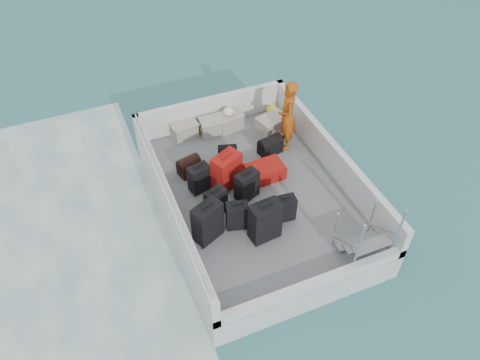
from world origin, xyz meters
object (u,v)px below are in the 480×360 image
at_px(suitcase_5, 227,172).
at_px(crate_0, 184,130).
at_px(suitcase_4, 237,216).
at_px(suitcase_8, 265,172).
at_px(crate_1, 213,126).
at_px(suitcase_3, 265,222).
at_px(suitcase_0, 208,222).
at_px(suitcase_7, 247,186).
at_px(passenger, 287,116).
at_px(suitcase_1, 216,202).
at_px(crate_3, 272,125).
at_px(suitcase_2, 199,179).
at_px(suitcase_6, 285,209).
at_px(crate_2, 229,122).

distance_m(suitcase_5, crate_0, 1.88).
xyz_separation_m(suitcase_4, suitcase_8, (1.03, 1.01, -0.14)).
xyz_separation_m(suitcase_8, crate_1, (-0.46, 1.78, 0.02)).
bearing_deg(suitcase_3, suitcase_0, 152.27).
bearing_deg(suitcase_7, passenger, 18.72).
relative_size(suitcase_1, suitcase_7, 0.94).
xyz_separation_m(suitcase_3, crate_3, (1.43, 2.71, -0.22)).
bearing_deg(suitcase_7, suitcase_0, -167.83).
xyz_separation_m(suitcase_0, suitcase_1, (0.33, 0.48, -0.11)).
bearing_deg(suitcase_1, crate_3, 22.57).
height_order(suitcase_2, suitcase_3, suitcase_3).
bearing_deg(crate_0, suitcase_2, -97.73).
relative_size(suitcase_7, passenger, 0.40).
xyz_separation_m(suitcase_2, suitcase_6, (1.21, -1.34, -0.03)).
distance_m(suitcase_0, suitcase_1, 0.60).
bearing_deg(suitcase_2, suitcase_5, -24.58).
distance_m(suitcase_5, suitcase_8, 0.85).
bearing_deg(suitcase_7, crate_3, 31.17).
bearing_deg(passenger, suitcase_2, -55.31).
height_order(suitcase_0, suitcase_7, suitcase_0).
relative_size(suitcase_3, crate_3, 1.31).
relative_size(suitcase_1, suitcase_3, 0.73).
bearing_deg(passenger, suitcase_1, -38.48).
height_order(suitcase_0, suitcase_1, suitcase_0).
distance_m(suitcase_1, suitcase_6, 1.29).
relative_size(suitcase_2, crate_3, 0.97).
distance_m(suitcase_2, passenger, 2.32).
xyz_separation_m(suitcase_3, passenger, (1.50, 2.17, 0.39)).
bearing_deg(suitcase_1, crate_0, 66.87).
xyz_separation_m(suitcase_5, crate_1, (0.35, 1.71, -0.22)).
relative_size(suitcase_0, suitcase_2, 1.34).
height_order(suitcase_3, passenger, passenger).
xyz_separation_m(suitcase_3, suitcase_8, (0.66, 1.42, -0.26)).
xyz_separation_m(suitcase_5, crate_0, (-0.30, 1.85, -0.23)).
xyz_separation_m(suitcase_4, crate_2, (0.95, 2.81, -0.12)).
bearing_deg(suitcase_6, suitcase_8, 88.55).
xyz_separation_m(suitcase_1, passenger, (2.11, 1.30, 0.50)).
distance_m(suitcase_6, crate_3, 2.62).
bearing_deg(suitcase_8, crate_3, -33.48).
bearing_deg(crate_2, suitcase_8, -87.51).
distance_m(suitcase_0, crate_3, 3.33).
xyz_separation_m(suitcase_4, passenger, (1.87, 1.76, 0.51)).
height_order(suitcase_3, crate_3, suitcase_3).
bearing_deg(suitcase_8, crate_0, 27.66).
xyz_separation_m(suitcase_3, crate_0, (-0.45, 3.33, -0.25)).
xyz_separation_m(suitcase_6, crate_2, (0.06, 2.97, -0.10)).
bearing_deg(suitcase_0, crate_3, 20.11).
bearing_deg(suitcase_7, suitcase_8, 13.93).
bearing_deg(suitcase_8, suitcase_4, 131.99).
bearing_deg(suitcase_6, suitcase_5, 123.85).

